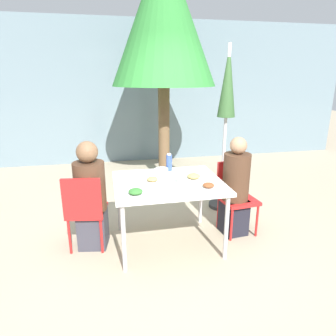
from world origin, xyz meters
name	(u,v)px	position (x,y,z in m)	size (l,w,h in m)	color
ground_plane	(168,243)	(0.00, 0.00, 0.00)	(24.00, 24.00, 0.00)	tan
building_facade	(133,93)	(0.00, 3.74, 1.50)	(10.00, 0.20, 3.00)	slate
dining_table	(168,186)	(0.00, 0.00, 0.70)	(1.17, 0.97, 0.76)	white
chair_left	(85,207)	(-0.90, 0.07, 0.51)	(0.46, 0.46, 0.86)	red
person_left	(91,198)	(-0.83, 0.14, 0.58)	(0.35, 0.35, 1.21)	#383842
chair_right	(235,191)	(0.88, 0.17, 0.51)	(0.44, 0.44, 0.86)	red
person_right	(235,189)	(0.83, 0.08, 0.57)	(0.31, 0.31, 1.20)	black
closed_umbrella	(227,98)	(0.98, 0.83, 1.57)	(0.36, 0.36, 2.26)	#333333
plate_0	(194,177)	(0.29, -0.01, 0.79)	(0.26, 0.26, 0.07)	white
plate_1	(208,187)	(0.35, -0.31, 0.78)	(0.21, 0.21, 0.06)	white
plate_2	(152,180)	(-0.17, 0.00, 0.78)	(0.21, 0.21, 0.06)	white
plate_3	(136,193)	(-0.39, -0.33, 0.78)	(0.25, 0.25, 0.07)	white
bottle	(169,162)	(0.09, 0.37, 0.86)	(0.07, 0.07, 0.21)	#334C8E
drinking_cup	(181,179)	(0.12, -0.11, 0.81)	(0.08, 0.08, 0.10)	white
salad_bowl	(162,171)	(-0.02, 0.28, 0.79)	(0.15, 0.15, 0.06)	white
tree_behind_left	(164,16)	(0.39, 2.21, 2.77)	(1.75, 1.75, 3.89)	brown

